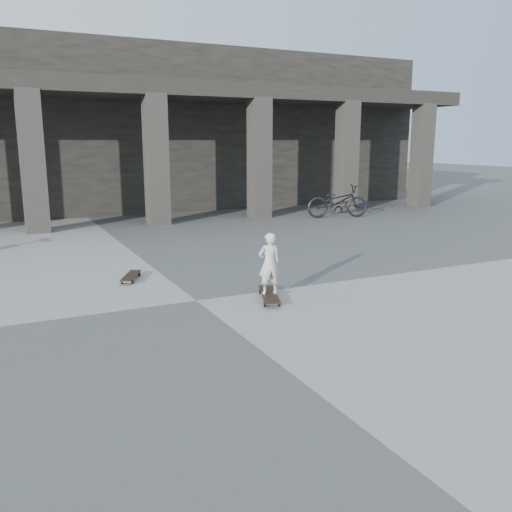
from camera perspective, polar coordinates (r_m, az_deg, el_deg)
name	(u,v)px	position (r m, az deg, el deg)	size (l,w,h in m)	color
ground	(196,301)	(9.04, -6.31, -4.69)	(90.00, 90.00, 0.00)	#4D4D4B
colonnade	(71,129)	(22.13, -18.92, 12.54)	(28.00, 8.82, 6.00)	black
longboard	(269,295)	(9.01, 1.39, -4.11)	(0.61, 1.09, 0.11)	black
skateboard_spare	(131,276)	(10.54, -13.03, -2.08)	(0.57, 0.85, 0.10)	black
child	(269,263)	(8.87, 1.41, -0.79)	(0.37, 0.25, 1.03)	#BDB7AB
bicycle	(337,201)	(18.88, 8.57, 5.71)	(0.74, 2.11, 1.11)	black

